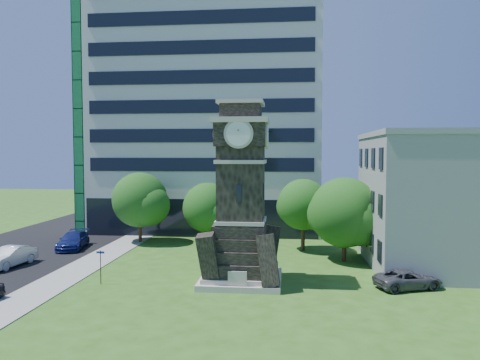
# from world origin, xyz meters

# --- Properties ---
(ground) EXTENTS (160.00, 160.00, 0.00)m
(ground) POSITION_xyz_m (0.00, 0.00, 0.00)
(ground) COLOR #305418
(ground) RESTS_ON ground
(sidewalk) EXTENTS (3.00, 70.00, 0.06)m
(sidewalk) POSITION_xyz_m (-9.50, 5.00, 0.03)
(sidewalk) COLOR gray
(sidewalk) RESTS_ON ground
(clock_tower) EXTENTS (5.40, 5.40, 12.22)m
(clock_tower) POSITION_xyz_m (3.00, 2.00, 5.28)
(clock_tower) COLOR beige
(clock_tower) RESTS_ON ground
(office_tall) EXTENTS (26.20, 15.11, 28.60)m
(office_tall) POSITION_xyz_m (-3.20, 25.84, 14.22)
(office_tall) COLOR silver
(office_tall) RESTS_ON ground
(office_low) EXTENTS (15.20, 12.20, 10.40)m
(office_low) POSITION_xyz_m (19.97, 8.00, 5.21)
(office_low) COLOR gray
(office_low) RESTS_ON ground
(car_street_mid) EXTENTS (2.19, 4.82, 1.53)m
(car_street_mid) POSITION_xyz_m (-15.22, 4.45, 0.77)
(car_street_mid) COLOR #B9BBC1
(car_street_mid) RESTS_ON ground
(car_street_north) EXTENTS (3.03, 5.50, 1.51)m
(car_street_north) POSITION_xyz_m (-13.51, 11.53, 0.75)
(car_street_north) COLOR navy
(car_street_north) RESTS_ON ground
(car_east_lot) EXTENTS (4.81, 3.38, 1.22)m
(car_east_lot) POSITION_xyz_m (13.91, 1.55, 0.61)
(car_east_lot) COLOR #4F5054
(car_east_lot) RESTS_ON ground
(park_bench) EXTENTS (2.05, 0.55, 1.06)m
(park_bench) POSITION_xyz_m (3.40, 1.94, 0.56)
(park_bench) COLOR black
(park_bench) RESTS_ON ground
(street_sign) EXTENTS (0.55, 0.06, 2.29)m
(street_sign) POSITION_xyz_m (-6.29, 0.46, 1.44)
(street_sign) COLOR black
(street_sign) RESTS_ON ground
(tree_nw) EXTENTS (5.94, 5.40, 6.91)m
(tree_nw) POSITION_xyz_m (-8.25, 15.15, 4.05)
(tree_nw) COLOR #332114
(tree_nw) RESTS_ON ground
(tree_nc) EXTENTS (5.46, 4.96, 5.89)m
(tree_nc) POSITION_xyz_m (-1.67, 16.12, 3.27)
(tree_nc) COLOR #332114
(tree_nc) RESTS_ON ground
(tree_ne) EXTENTS (5.06, 4.60, 6.48)m
(tree_ne) POSITION_xyz_m (7.56, 12.88, 4.01)
(tree_ne) COLOR #332114
(tree_ne) RESTS_ON ground
(tree_east) EXTENTS (6.25, 5.68, 6.83)m
(tree_east) POSITION_xyz_m (10.78, 9.00, 3.83)
(tree_east) COLOR #332114
(tree_east) RESTS_ON ground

